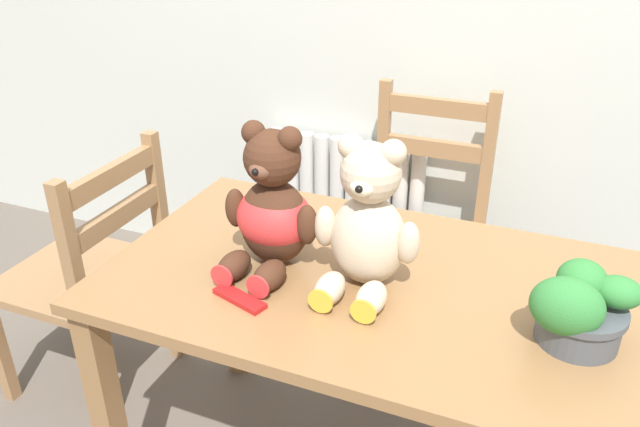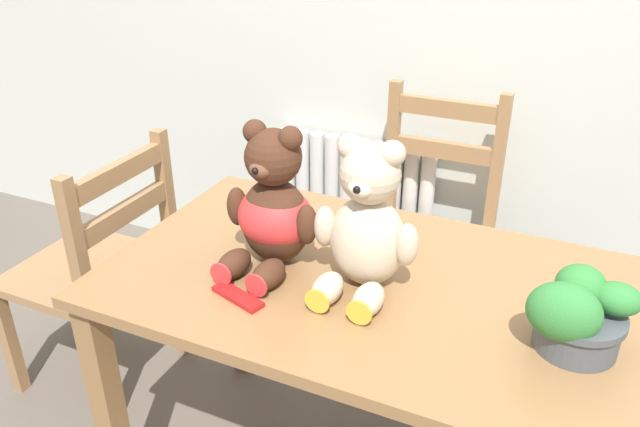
{
  "view_description": "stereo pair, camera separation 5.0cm",
  "coord_description": "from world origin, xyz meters",
  "px_view_note": "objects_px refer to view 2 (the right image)",
  "views": [
    {
      "loc": [
        0.36,
        -0.82,
        1.54
      ],
      "look_at": [
        -0.12,
        0.36,
        0.88
      ],
      "focal_mm": 35.0,
      "sensor_mm": 36.0,
      "label": 1
    },
    {
      "loc": [
        0.41,
        -0.8,
        1.54
      ],
      "look_at": [
        -0.12,
        0.36,
        0.88
      ],
      "focal_mm": 35.0,
      "sensor_mm": 36.0,
      "label": 2
    }
  ],
  "objects_px": {
    "teddy_bear_left": "(273,210)",
    "chocolate_bar": "(238,297)",
    "wooden_chair_side": "(99,269)",
    "teddy_bear_right": "(366,226)",
    "potted_plant": "(577,315)",
    "wooden_chair_behind": "(428,232)"
  },
  "relations": [
    {
      "from": "teddy_bear_left",
      "to": "chocolate_bar",
      "type": "height_order",
      "value": "teddy_bear_left"
    },
    {
      "from": "teddy_bear_right",
      "to": "teddy_bear_left",
      "type": "bearing_deg",
      "value": -0.31
    },
    {
      "from": "teddy_bear_right",
      "to": "potted_plant",
      "type": "height_order",
      "value": "teddy_bear_right"
    },
    {
      "from": "wooden_chair_side",
      "to": "teddy_bear_left",
      "type": "distance_m",
      "value": 0.86
    },
    {
      "from": "wooden_chair_side",
      "to": "wooden_chair_behind",
      "type": "bearing_deg",
      "value": -55.15
    },
    {
      "from": "chocolate_bar",
      "to": "wooden_chair_behind",
      "type": "bearing_deg",
      "value": 78.68
    },
    {
      "from": "wooden_chair_behind",
      "to": "teddy_bear_left",
      "type": "xyz_separation_m",
      "value": [
        -0.19,
        -0.77,
        0.4
      ]
    },
    {
      "from": "potted_plant",
      "to": "chocolate_bar",
      "type": "relative_size",
      "value": 1.51
    },
    {
      "from": "teddy_bear_left",
      "to": "potted_plant",
      "type": "relative_size",
      "value": 1.73
    },
    {
      "from": "teddy_bear_left",
      "to": "chocolate_bar",
      "type": "bearing_deg",
      "value": 94.56
    },
    {
      "from": "wooden_chair_side",
      "to": "teddy_bear_right",
      "type": "bearing_deg",
      "value": -97.5
    },
    {
      "from": "teddy_bear_left",
      "to": "potted_plant",
      "type": "xyz_separation_m",
      "value": [
        0.69,
        -0.05,
        -0.06
      ]
    },
    {
      "from": "wooden_chair_side",
      "to": "teddy_bear_right",
      "type": "height_order",
      "value": "teddy_bear_right"
    },
    {
      "from": "wooden_chair_behind",
      "to": "chocolate_bar",
      "type": "relative_size",
      "value": 7.06
    },
    {
      "from": "teddy_bear_left",
      "to": "chocolate_bar",
      "type": "relative_size",
      "value": 2.61
    },
    {
      "from": "potted_plant",
      "to": "wooden_chair_side",
      "type": "bearing_deg",
      "value": 173.07
    },
    {
      "from": "teddy_bear_left",
      "to": "teddy_bear_right",
      "type": "bearing_deg",
      "value": -177.01
    },
    {
      "from": "wooden_chair_behind",
      "to": "wooden_chair_side",
      "type": "height_order",
      "value": "wooden_chair_behind"
    },
    {
      "from": "potted_plant",
      "to": "teddy_bear_right",
      "type": "bearing_deg",
      "value": 174.26
    },
    {
      "from": "wooden_chair_behind",
      "to": "wooden_chair_side",
      "type": "distance_m",
      "value": 1.13
    },
    {
      "from": "wooden_chair_side",
      "to": "teddy_bear_right",
      "type": "relative_size",
      "value": 2.46
    },
    {
      "from": "teddy_bear_right",
      "to": "wooden_chair_side",
      "type": "bearing_deg",
      "value": -6.83
    }
  ]
}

